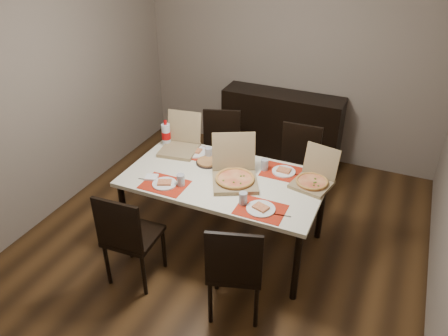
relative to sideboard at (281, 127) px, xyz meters
The scene contains 19 objects.
ground 1.84m from the sideboard, 90.00° to the right, with size 3.80×4.00×0.02m, color #462C15.
room_walls 1.86m from the sideboard, 90.00° to the right, with size 3.84×4.02×2.62m.
sideboard is the anchor object (origin of this frame).
dining_table 1.85m from the sideboard, 89.66° to the right, with size 1.80×1.00×0.75m.
chair_near_left 2.70m from the sideboard, 100.89° to the right, with size 0.44×0.44×0.93m.
chair_near_right 2.67m from the sideboard, 80.21° to the right, with size 0.52×0.52×0.93m.
chair_far_left 1.03m from the sideboard, 114.62° to the right, with size 0.53×0.53×0.93m.
chair_far_right 1.06m from the sideboard, 63.54° to the right, with size 0.44×0.44×0.93m.
setting_near_left 2.21m from the sideboard, 100.68° to the right, with size 0.47×0.30×0.11m.
setting_near_right 2.23m from the sideboard, 78.48° to the right, with size 0.46×0.30×0.11m.
setting_far_left 1.62m from the sideboard, 105.26° to the right, with size 0.44×0.30×0.11m.
setting_far_right 1.63m from the sideboard, 74.36° to the right, with size 0.48×0.30×0.11m.
napkin_loose 1.89m from the sideboard, 89.34° to the right, with size 0.12×0.11×0.02m, color white.
pizza_box_center 1.90m from the sideboard, 86.11° to the right, with size 0.55×0.56×0.39m.
pizza_box_right 1.84m from the sideboard, 64.19° to the right, with size 0.38×0.41×0.32m.
pizza_box_left 1.68m from the sideboard, 111.72° to the right, with size 0.41×0.44×0.36m.
faina_plate 1.71m from the sideboard, 98.05° to the right, with size 0.23×0.23×0.03m.
dip_bowl 1.75m from the sideboard, 85.32° to the right, with size 0.11×0.11×0.03m, color white.
soda_bottle 1.74m from the sideboard, 117.88° to the right, with size 0.09×0.09×0.28m.
Camera 1 is at (1.38, -3.15, 2.88)m, focal length 35.00 mm.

